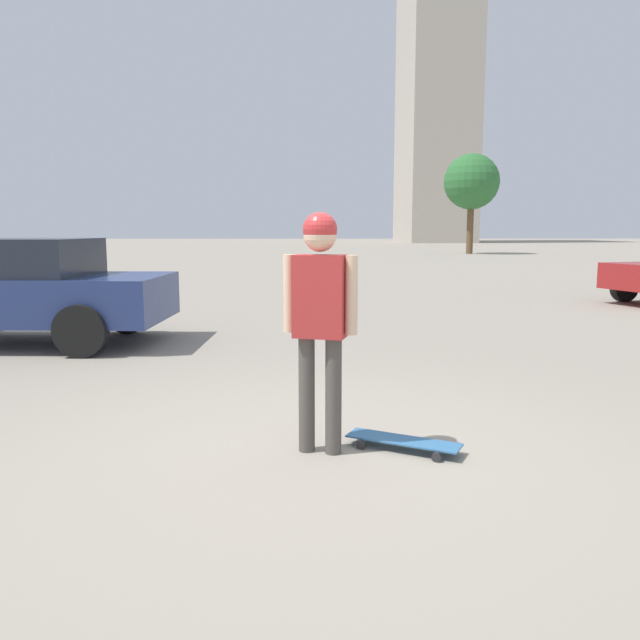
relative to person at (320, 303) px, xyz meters
The scene contains 6 objects.
ground_plane 1.10m from the person, ahead, with size 220.00×220.00×0.00m, color gray.
person is the anchor object (origin of this frame).
skateboard 1.21m from the person, behind, with size 0.85×0.59×0.08m.
car_parked_near 6.21m from the person, 46.89° to the right, with size 4.41×2.23×1.50m.
building_block_distant 83.10m from the person, 102.29° to the right, with size 8.24×15.82×40.52m.
tree_distant 39.46m from the person, 106.52° to the right, with size 3.68×3.68×6.63m.
Camera 1 is at (0.12, 4.41, 1.62)m, focal length 35.00 mm.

